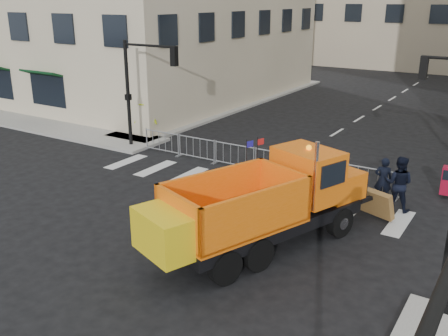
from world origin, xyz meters
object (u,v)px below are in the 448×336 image
Objects in this scene: cop_a at (383,180)px; cop_b at (399,183)px; plow_truck at (262,202)px; newspaper_box at (448,181)px; cop_c at (318,186)px; worker at (146,117)px.

cop_a is 0.87× the size of cop_b.
cop_b is (2.77, 5.20, -0.49)m from plow_truck.
cop_a is 0.78m from cop_b.
newspaper_box is at bearing -145.86° from cop_a.
cop_a reaches higher than cop_c.
worker is (-13.55, 2.28, 0.27)m from cop_a.
plow_truck reaches higher than cop_b.
plow_truck is 5.92m from cop_b.
worker is (-11.66, 3.99, 0.32)m from cop_c.
newspaper_box is (4.09, 7.42, -0.81)m from plow_truck.
plow_truck is 3.97m from cop_c.
cop_c reaches higher than newspaper_box.
newspaper_box is at bearing -8.61° from plow_truck.
cop_a is 2.68m from newspaper_box.
cop_c is 5.23m from newspaper_box.
plow_truck is 5.09× the size of cop_a.
worker reaches higher than cop_a.
cop_c is 0.83× the size of worker.
cop_c is at bearing -140.97° from newspaper_box.
worker reaches higher than cop_b.
newspaper_box is at bearing -22.38° from worker.
plow_truck is 6.03m from cop_a.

